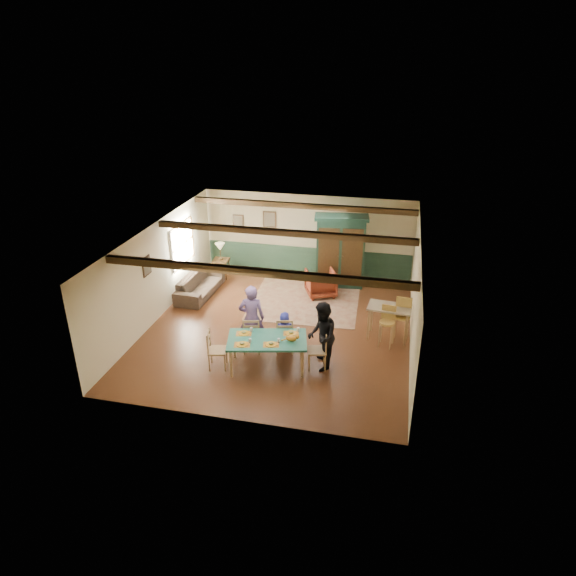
% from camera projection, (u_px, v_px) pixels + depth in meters
% --- Properties ---
extents(floor, '(8.00, 8.00, 0.00)m').
position_uv_depth(floor, '(280.00, 327.00, 14.12)').
color(floor, '#472414').
rests_on(floor, ground).
extents(wall_back, '(7.00, 0.02, 2.70)m').
position_uv_depth(wall_back, '(308.00, 235.00, 17.10)').
color(wall_back, beige).
rests_on(wall_back, floor).
extents(wall_left, '(0.02, 8.00, 2.70)m').
position_uv_depth(wall_left, '(157.00, 271.00, 14.25)').
color(wall_left, beige).
rests_on(wall_left, floor).
extents(wall_right, '(0.02, 8.00, 2.70)m').
position_uv_depth(wall_right, '(415.00, 295.00, 12.86)').
color(wall_right, beige).
rests_on(wall_right, floor).
extents(ceiling, '(7.00, 8.00, 0.02)m').
position_uv_depth(ceiling, '(279.00, 234.00, 12.99)').
color(ceiling, white).
rests_on(ceiling, wall_back).
extents(wainscot_back, '(6.95, 0.03, 0.90)m').
position_uv_depth(wainscot_back, '(307.00, 260.00, 17.46)').
color(wainscot_back, '#223F2E').
rests_on(wainscot_back, floor).
extents(ceiling_beam_front, '(6.95, 0.16, 0.16)m').
position_uv_depth(ceiling_beam_front, '(254.00, 272.00, 10.99)').
color(ceiling_beam_front, black).
rests_on(ceiling_beam_front, ceiling).
extents(ceiling_beam_mid, '(6.95, 0.16, 0.16)m').
position_uv_depth(ceiling_beam_mid, '(283.00, 232.00, 13.38)').
color(ceiling_beam_mid, black).
rests_on(ceiling_beam_mid, ceiling).
extents(ceiling_beam_back, '(6.95, 0.16, 0.16)m').
position_uv_depth(ceiling_beam_back, '(302.00, 206.00, 15.68)').
color(ceiling_beam_back, black).
rests_on(ceiling_beam_back, ceiling).
extents(window_left, '(0.06, 1.60, 1.30)m').
position_uv_depth(window_left, '(182.00, 244.00, 15.67)').
color(window_left, white).
rests_on(window_left, wall_left).
extents(picture_left_wall, '(0.04, 0.42, 0.52)m').
position_uv_depth(picture_left_wall, '(147.00, 266.00, 13.55)').
color(picture_left_wall, '#797158').
rests_on(picture_left_wall, wall_left).
extents(picture_back_a, '(0.45, 0.04, 0.55)m').
position_uv_depth(picture_back_a, '(270.00, 219.00, 17.14)').
color(picture_back_a, '#797158').
rests_on(picture_back_a, wall_back).
extents(picture_back_b, '(0.38, 0.04, 0.48)m').
position_uv_depth(picture_back_b, '(238.00, 221.00, 17.42)').
color(picture_back_b, '#797158').
rests_on(picture_back_b, wall_back).
extents(dining_table, '(2.03, 1.41, 0.77)m').
position_uv_depth(dining_table, '(267.00, 353.00, 12.19)').
color(dining_table, '#216956').
rests_on(dining_table, floor).
extents(dining_chair_far_left, '(0.52, 0.54, 0.98)m').
position_uv_depth(dining_chair_far_left, '(252.00, 334.00, 12.81)').
color(dining_chair_far_left, '#A57E52').
rests_on(dining_chair_far_left, floor).
extents(dining_chair_far_right, '(0.52, 0.54, 0.98)m').
position_uv_depth(dining_chair_far_right, '(285.00, 334.00, 12.81)').
color(dining_chair_far_right, '#A57E52').
rests_on(dining_chair_far_right, floor).
extents(dining_chair_end_left, '(0.54, 0.52, 0.98)m').
position_uv_depth(dining_chair_end_left, '(217.00, 349.00, 12.14)').
color(dining_chair_end_left, '#A57E52').
rests_on(dining_chair_end_left, floor).
extents(dining_chair_end_right, '(0.54, 0.52, 0.98)m').
position_uv_depth(dining_chair_end_right, '(317.00, 349.00, 12.14)').
color(dining_chair_end_right, '#A57E52').
rests_on(dining_chair_end_right, floor).
extents(person_man, '(0.72, 0.56, 1.77)m').
position_uv_depth(person_man, '(252.00, 318.00, 12.72)').
color(person_man, slate).
rests_on(person_man, floor).
extents(person_woman, '(0.81, 0.94, 1.69)m').
position_uv_depth(person_woman, '(322.00, 336.00, 11.99)').
color(person_woman, black).
rests_on(person_woman, floor).
extents(person_child, '(0.56, 0.43, 1.03)m').
position_uv_depth(person_child, '(285.00, 331.00, 12.88)').
color(person_child, '#272F9F').
rests_on(person_child, floor).
extents(cat, '(0.39, 0.22, 0.18)m').
position_uv_depth(cat, '(291.00, 338.00, 11.89)').
color(cat, orange).
rests_on(cat, dining_table).
extents(place_setting_near_left, '(0.47, 0.39, 0.11)m').
position_uv_depth(place_setting_near_left, '(242.00, 343.00, 11.77)').
color(place_setting_near_left, orange).
rests_on(place_setting_near_left, dining_table).
extents(place_setting_near_center, '(0.47, 0.39, 0.11)m').
position_uv_depth(place_setting_near_center, '(271.00, 343.00, 11.77)').
color(place_setting_near_center, orange).
rests_on(place_setting_near_center, dining_table).
extents(place_setting_far_left, '(0.47, 0.39, 0.11)m').
position_uv_depth(place_setting_far_left, '(244.00, 332.00, 12.23)').
color(place_setting_far_left, orange).
rests_on(place_setting_far_left, dining_table).
extents(place_setting_far_right, '(0.47, 0.39, 0.11)m').
position_uv_depth(place_setting_far_right, '(291.00, 332.00, 12.23)').
color(place_setting_far_right, orange).
rests_on(place_setting_far_right, dining_table).
extents(area_rug, '(3.34, 3.91, 0.01)m').
position_uv_depth(area_rug, '(307.00, 296.00, 15.92)').
color(area_rug, tan).
rests_on(area_rug, floor).
extents(armoire, '(1.73, 0.88, 2.33)m').
position_uv_depth(armoire, '(340.00, 251.00, 16.18)').
color(armoire, black).
rests_on(armoire, floor).
extents(armchair, '(1.14, 1.15, 0.80)m').
position_uv_depth(armchair, '(321.00, 283.00, 15.83)').
color(armchair, '#501810').
rests_on(armchair, floor).
extents(sofa, '(0.91, 2.19, 0.63)m').
position_uv_depth(sofa, '(200.00, 285.00, 15.93)').
color(sofa, '#362B21').
rests_on(sofa, floor).
extents(end_table, '(0.54, 0.54, 0.63)m').
position_uv_depth(end_table, '(221.00, 268.00, 17.13)').
color(end_table, black).
rests_on(end_table, floor).
extents(table_lamp, '(0.33, 0.33, 0.57)m').
position_uv_depth(table_lamp, '(220.00, 251.00, 16.88)').
color(table_lamp, beige).
rests_on(table_lamp, end_table).
extents(counter_table, '(1.16, 0.74, 0.92)m').
position_uv_depth(counter_table, '(388.00, 322.00, 13.42)').
color(counter_table, beige).
rests_on(counter_table, floor).
extents(bar_stool_left, '(0.44, 0.47, 1.09)m').
position_uv_depth(bar_stool_left, '(387.00, 327.00, 13.02)').
color(bar_stool_left, tan).
rests_on(bar_stool_left, floor).
extents(bar_stool_right, '(0.47, 0.50, 1.19)m').
position_uv_depth(bar_stool_right, '(402.00, 321.00, 13.19)').
color(bar_stool_right, tan).
rests_on(bar_stool_right, floor).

